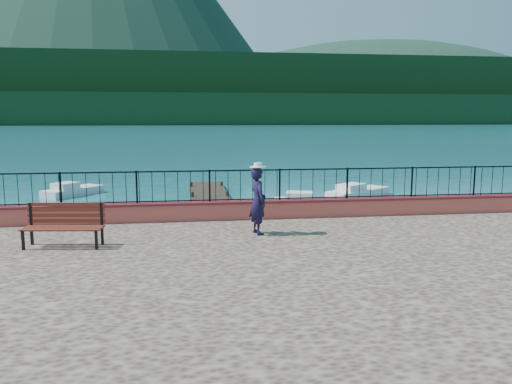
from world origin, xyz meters
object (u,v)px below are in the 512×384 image
object	(u,v)px
person	(258,201)
boat_2	(358,190)
boat_1	(311,200)
boat_3	(73,188)
boat_0	(188,214)
park_bench	(64,234)

from	to	relation	value
person	boat_2	distance (m)	15.14
boat_2	boat_1	bearing A→B (deg)	-173.49
boat_2	boat_3	world-z (taller)	same
boat_0	boat_1	size ratio (longest dim) A/B	0.99
person	boat_1	size ratio (longest dim) A/B	0.51
park_bench	boat_0	world-z (taller)	park_bench
boat_0	boat_2	world-z (taller)	same
person	boat_1	xyz separation A→B (m)	(4.05, 10.00, -1.72)
park_bench	boat_3	size ratio (longest dim) A/B	0.57
person	boat_3	world-z (taller)	person
boat_1	boat_2	xyz separation A→B (m)	(3.47, 3.02, 0.00)
person	boat_0	distance (m)	7.67
park_bench	boat_2	bearing A→B (deg)	55.36
person	boat_3	xyz separation A→B (m)	(-8.22, 15.84, -1.72)
boat_3	park_bench	bearing A→B (deg)	-131.90
boat_0	boat_3	distance (m)	10.70
boat_2	person	bearing A→B (deg)	-154.55
park_bench	boat_3	distance (m)	16.89
boat_1	boat_2	bearing A→B (deg)	56.60
boat_0	boat_1	bearing A→B (deg)	36.51
boat_0	park_bench	bearing A→B (deg)	-99.62
park_bench	boat_2	xyz separation A→B (m)	(12.44, 13.71, -1.12)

